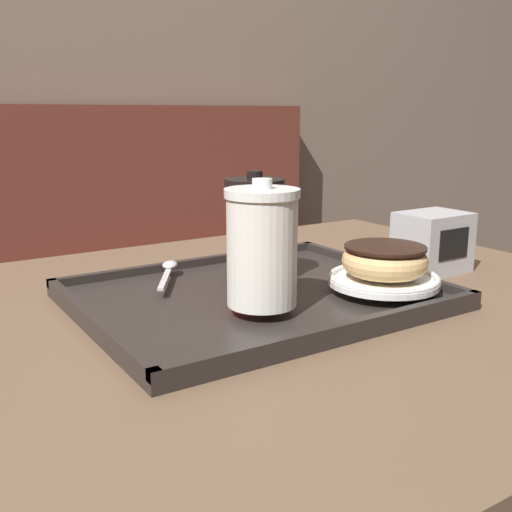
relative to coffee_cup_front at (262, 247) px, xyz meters
name	(u,v)px	position (x,y,z in m)	size (l,w,h in m)	color
wall_behind	(44,28)	(0.06, 1.16, 0.37)	(8.00, 0.05, 2.40)	#7A6656
booth_bench	(162,350)	(0.26, 0.93, -0.51)	(1.13, 0.44, 1.00)	brown
cafe_table	(276,412)	(0.06, 0.06, -0.26)	(1.04, 0.86, 0.73)	brown
serving_tray	(256,297)	(0.04, 0.07, -0.09)	(0.46, 0.36, 0.02)	#282321
coffee_cup_front	(262,247)	(0.00, 0.00, 0.00)	(0.09, 0.09, 0.15)	white
coffee_cup_rear	(253,228)	(0.06, 0.11, 0.00)	(0.08, 0.08, 0.15)	red
plate_with_chocolate_donut	(384,279)	(0.18, -0.02, -0.06)	(0.15, 0.15, 0.01)	white
donut_chocolate_glazed	(385,260)	(0.18, -0.02, -0.04)	(0.11, 0.11, 0.04)	#DBB270
spoon	(169,268)	(-0.03, 0.20, -0.07)	(0.08, 0.12, 0.01)	silver
napkin_dispenser	(432,242)	(0.36, 0.06, -0.05)	(0.11, 0.09, 0.09)	#B7B7BC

